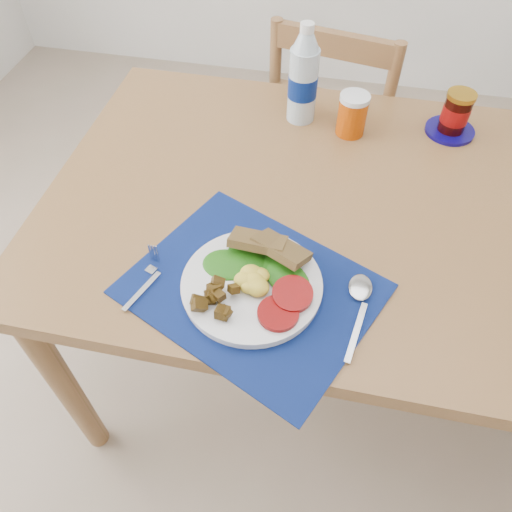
{
  "coord_description": "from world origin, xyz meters",
  "views": [
    {
      "loc": [
        -0.06,
        -0.63,
        1.53
      ],
      "look_at": [
        -0.18,
        -0.04,
        0.8
      ],
      "focal_mm": 35.0,
      "sensor_mm": 36.0,
      "label": 1
    }
  ],
  "objects_px": {
    "chair_far": "(333,118)",
    "water_bottle": "(303,80)",
    "jam_on_saucer": "(455,115)",
    "breakfast_plate": "(249,284)",
    "juice_glass": "(352,116)"
  },
  "relations": [
    {
      "from": "chair_far",
      "to": "juice_glass",
      "type": "xyz_separation_m",
      "value": [
        0.05,
        -0.34,
        0.24
      ]
    },
    {
      "from": "breakfast_plate",
      "to": "jam_on_saucer",
      "type": "height_order",
      "value": "jam_on_saucer"
    },
    {
      "from": "water_bottle",
      "to": "juice_glass",
      "type": "bearing_deg",
      "value": -15.57
    },
    {
      "from": "jam_on_saucer",
      "to": "breakfast_plate",
      "type": "bearing_deg",
      "value": -123.74
    },
    {
      "from": "breakfast_plate",
      "to": "jam_on_saucer",
      "type": "xyz_separation_m",
      "value": [
        0.4,
        0.6,
        0.03
      ]
    },
    {
      "from": "juice_glass",
      "to": "jam_on_saucer",
      "type": "xyz_separation_m",
      "value": [
        0.25,
        0.05,
        -0.0
      ]
    },
    {
      "from": "chair_far",
      "to": "breakfast_plate",
      "type": "height_order",
      "value": "chair_far"
    },
    {
      "from": "juice_glass",
      "to": "jam_on_saucer",
      "type": "relative_size",
      "value": 0.81
    },
    {
      "from": "breakfast_plate",
      "to": "juice_glass",
      "type": "distance_m",
      "value": 0.56
    },
    {
      "from": "breakfast_plate",
      "to": "water_bottle",
      "type": "distance_m",
      "value": 0.59
    },
    {
      "from": "chair_far",
      "to": "breakfast_plate",
      "type": "xyz_separation_m",
      "value": [
        -0.09,
        -0.88,
        0.22
      ]
    },
    {
      "from": "water_bottle",
      "to": "chair_far",
      "type": "bearing_deg",
      "value": 75.27
    },
    {
      "from": "water_bottle",
      "to": "juice_glass",
      "type": "xyz_separation_m",
      "value": [
        0.13,
        -0.04,
        -0.06
      ]
    },
    {
      "from": "water_bottle",
      "to": "juice_glass",
      "type": "distance_m",
      "value": 0.15
    },
    {
      "from": "chair_far",
      "to": "water_bottle",
      "type": "height_order",
      "value": "chair_far"
    }
  ]
}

